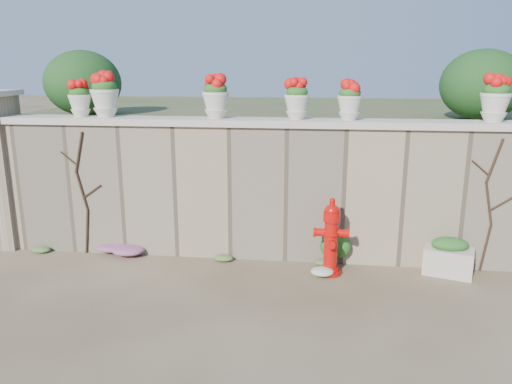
# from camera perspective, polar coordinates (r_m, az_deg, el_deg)

# --- Properties ---
(ground) EXTENTS (80.00, 80.00, 0.00)m
(ground) POSITION_cam_1_polar(r_m,az_deg,el_deg) (6.14, -1.60, -13.39)
(ground) COLOR brown
(ground) RESTS_ON ground
(stone_wall) EXTENTS (8.00, 0.40, 2.00)m
(stone_wall) POSITION_cam_1_polar(r_m,az_deg,el_deg) (7.46, 0.37, -0.07)
(stone_wall) COLOR gray
(stone_wall) RESTS_ON ground
(wall_cap) EXTENTS (8.10, 0.52, 0.10)m
(wall_cap) POSITION_cam_1_polar(r_m,az_deg,el_deg) (7.27, 0.38, 7.97)
(wall_cap) COLOR beige
(wall_cap) RESTS_ON stone_wall
(raised_fill) EXTENTS (9.00, 6.00, 2.00)m
(raised_fill) POSITION_cam_1_polar(r_m,az_deg,el_deg) (10.57, 2.34, 4.23)
(raised_fill) COLOR #384C23
(raised_fill) RESTS_ON ground
(back_shrub_left) EXTENTS (1.30, 1.30, 1.10)m
(back_shrub_left) POSITION_cam_1_polar(r_m,az_deg,el_deg) (9.29, -19.16, 11.69)
(back_shrub_left) COLOR #143814
(back_shrub_left) RESTS_ON raised_fill
(back_shrub_right) EXTENTS (1.30, 1.30, 1.10)m
(back_shrub_right) POSITION_cam_1_polar(r_m,az_deg,el_deg) (8.77, 24.49, 11.09)
(back_shrub_right) COLOR #143814
(back_shrub_right) RESTS_ON raised_fill
(vine_left) EXTENTS (0.60, 0.04, 1.91)m
(vine_left) POSITION_cam_1_polar(r_m,az_deg,el_deg) (8.00, -19.20, 0.05)
(vine_left) COLOR black
(vine_left) RESTS_ON ground
(vine_right) EXTENTS (0.60, 0.04, 1.91)m
(vine_right) POSITION_cam_1_polar(r_m,az_deg,el_deg) (7.60, 25.14, -1.27)
(vine_right) COLOR black
(vine_right) RESTS_ON ground
(fire_hydrant) EXTENTS (0.47, 0.33, 1.10)m
(fire_hydrant) POSITION_cam_1_polar(r_m,az_deg,el_deg) (6.98, 8.57, -5.08)
(fire_hydrant) COLOR red
(fire_hydrant) RESTS_ON ground
(planter_box) EXTENTS (0.73, 0.56, 0.54)m
(planter_box) POSITION_cam_1_polar(r_m,az_deg,el_deg) (7.52, 21.16, -6.97)
(planter_box) COLOR beige
(planter_box) RESTS_ON ground
(green_shrub) EXTENTS (0.68, 0.62, 0.65)m
(green_shrub) POSITION_cam_1_polar(r_m,az_deg,el_deg) (7.38, 9.29, -5.91)
(green_shrub) COLOR #1E5119
(green_shrub) RESTS_ON ground
(magenta_clump) EXTENTS (0.82, 0.54, 0.22)m
(magenta_clump) POSITION_cam_1_polar(r_m,az_deg,el_deg) (8.02, -15.37, -6.24)
(magenta_clump) COLOR #CA28B4
(magenta_clump) RESTS_ON ground
(white_flowers) EXTENTS (0.50, 0.40, 0.18)m
(white_flowers) POSITION_cam_1_polar(r_m,az_deg,el_deg) (7.04, 7.78, -8.95)
(white_flowers) COLOR white
(white_flowers) RESTS_ON ground
(urn_pot_0) EXTENTS (0.33, 0.33, 0.52)m
(urn_pot_0) POSITION_cam_1_polar(r_m,az_deg,el_deg) (8.00, -19.50, 9.98)
(urn_pot_0) COLOR beige
(urn_pot_0) RESTS_ON wall_cap
(urn_pot_1) EXTENTS (0.42, 0.42, 0.65)m
(urn_pot_1) POSITION_cam_1_polar(r_m,az_deg,el_deg) (7.83, -16.90, 10.57)
(urn_pot_1) COLOR beige
(urn_pot_1) RESTS_ON wall_cap
(urn_pot_2) EXTENTS (0.39, 0.39, 0.61)m
(urn_pot_2) POSITION_cam_1_polar(r_m,az_deg,el_deg) (7.33, -4.63, 10.73)
(urn_pot_2) COLOR beige
(urn_pot_2) RESTS_ON wall_cap
(urn_pot_3) EXTENTS (0.36, 0.36, 0.56)m
(urn_pot_3) POSITION_cam_1_polar(r_m,az_deg,el_deg) (7.20, 4.68, 10.46)
(urn_pot_3) COLOR beige
(urn_pot_3) RESTS_ON wall_cap
(urn_pot_4) EXTENTS (0.35, 0.35, 0.54)m
(urn_pot_4) POSITION_cam_1_polar(r_m,az_deg,el_deg) (7.21, 10.66, 10.22)
(urn_pot_4) COLOR beige
(urn_pot_4) RESTS_ON wall_cap
(urn_pot_5) EXTENTS (0.40, 0.40, 0.62)m
(urn_pot_5) POSITION_cam_1_polar(r_m,az_deg,el_deg) (7.58, 25.68, 9.56)
(urn_pot_5) COLOR beige
(urn_pot_5) RESTS_ON wall_cap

